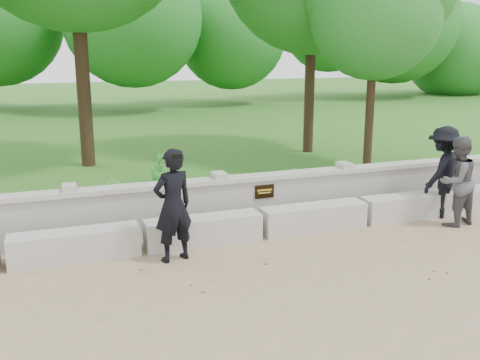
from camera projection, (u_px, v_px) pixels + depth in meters
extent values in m
plane|color=#9E8161|center=(313.00, 280.00, 7.32)|extent=(80.00, 80.00, 0.00)
cube|color=#245D19|center=(139.00, 131.00, 20.07)|extent=(40.00, 22.00, 0.25)
cube|color=#ACAAA3|center=(75.00, 245.00, 8.00)|extent=(1.90, 0.45, 0.45)
cube|color=#ACAAA3|center=(204.00, 230.00, 8.67)|extent=(1.90, 0.45, 0.45)
cube|color=#ACAAA3|center=(313.00, 218.00, 9.33)|extent=(1.90, 0.45, 0.45)
cube|color=#ACAAA3|center=(409.00, 206.00, 10.00)|extent=(1.90, 0.45, 0.45)
cube|color=#A2A099|center=(246.00, 202.00, 9.59)|extent=(12.50, 0.25, 0.82)
cube|color=#ACAAA3|center=(246.00, 178.00, 9.49)|extent=(12.50, 0.35, 0.08)
cube|color=black|center=(264.00, 192.00, 9.52)|extent=(0.36, 0.02, 0.24)
imported|color=black|center=(173.00, 206.00, 7.83)|extent=(0.71, 0.57, 1.70)
cube|color=black|center=(177.00, 157.00, 7.33)|extent=(0.14, 0.06, 0.07)
imported|color=#46464C|center=(456.00, 181.00, 9.48)|extent=(0.88, 0.74, 1.61)
imported|color=black|center=(443.00, 172.00, 9.97)|extent=(1.27, 1.04, 1.72)
cylinder|color=#382619|center=(82.00, 65.00, 12.91)|extent=(0.34, 0.34, 4.97)
cylinder|color=#382619|center=(370.00, 106.00, 12.88)|extent=(0.21, 0.21, 3.04)
sphere|color=#1F5F1F|center=(376.00, 3.00, 12.33)|extent=(3.08, 3.08, 3.08)
cylinder|color=#382619|center=(310.00, 78.00, 14.84)|extent=(0.28, 0.28, 4.17)
imported|color=#328D2F|center=(114.00, 192.00, 9.92)|extent=(0.31, 0.26, 0.52)
imported|color=#328D2F|center=(296.00, 182.00, 10.65)|extent=(0.37, 0.37, 0.53)
imported|color=#328D2F|center=(159.00, 168.00, 11.60)|extent=(0.42, 0.45, 0.67)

